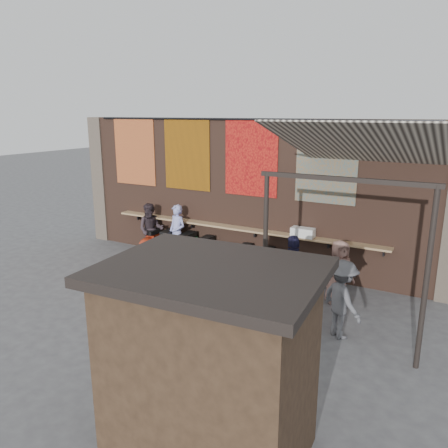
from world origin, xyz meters
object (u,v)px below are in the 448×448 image
(scooter_stool_5, at_px, (243,259))
(scooter_stool_6, at_px, (265,263))
(scooter_stool_3, at_px, (205,251))
(diner_left, at_px, (177,233))
(scooter_stool_1, at_px, (168,245))
(shopper_navy, at_px, (293,276))
(scooter_stool_0, at_px, (152,243))
(scooter_stool_4, at_px, (225,257))
(diner_right, at_px, (151,229))
(shelf_box, at_px, (303,232))
(shopper_tan, at_px, (339,272))
(scooter_stool_2, at_px, (186,248))
(scooter_stool_7, at_px, (287,268))
(shopper_grey, at_px, (342,299))
(market_stall, at_px, (212,371))

(scooter_stool_5, distance_m, scooter_stool_6, 0.64)
(scooter_stool_3, xyz_separation_m, diner_left, (-0.89, -0.03, 0.42))
(scooter_stool_1, height_order, shopper_navy, shopper_navy)
(shopper_navy, bearing_deg, scooter_stool_1, -50.74)
(scooter_stool_0, relative_size, scooter_stool_4, 1.14)
(scooter_stool_0, xyz_separation_m, scooter_stool_5, (3.04, 0.00, -0.01))
(scooter_stool_3, distance_m, diner_right, 1.88)
(shelf_box, relative_size, scooter_stool_4, 0.82)
(scooter_stool_1, distance_m, shopper_tan, 5.20)
(diner_left, bearing_deg, scooter_stool_2, 16.12)
(scooter_stool_2, xyz_separation_m, scooter_stool_7, (3.07, -0.03, -0.06))
(shopper_navy, bearing_deg, shopper_tan, -154.02)
(shopper_grey, bearing_deg, scooter_stool_4, 8.01)
(scooter_stool_2, xyz_separation_m, diner_left, (-0.30, -0.01, 0.40))
(scooter_stool_2, distance_m, scooter_stool_3, 0.60)
(scooter_stool_5, relative_size, scooter_stool_7, 1.06)
(scooter_stool_6, relative_size, diner_right, 0.50)
(scooter_stool_3, distance_m, scooter_stool_6, 1.85)
(shelf_box, distance_m, market_stall, 6.30)
(scooter_stool_0, distance_m, scooter_stool_1, 0.61)
(scooter_stool_6, xyz_separation_m, scooter_stool_7, (0.62, -0.05, -0.02))
(scooter_stool_5, xyz_separation_m, shopper_grey, (3.15, -2.17, 0.39))
(scooter_stool_3, relative_size, shopper_navy, 0.47)
(shopper_grey, xyz_separation_m, market_stall, (-0.61, -3.75, 0.43))
(scooter_stool_1, distance_m, scooter_stool_2, 0.62)
(scooter_stool_0, bearing_deg, scooter_stool_7, -0.23)
(scooter_stool_4, distance_m, shopper_tan, 3.36)
(scooter_stool_7, height_order, shopper_navy, shopper_navy)
(scooter_stool_4, height_order, shopper_navy, shopper_navy)
(shelf_box, bearing_deg, scooter_stool_3, -174.44)
(scooter_stool_0, relative_size, scooter_stool_6, 1.03)
(scooter_stool_3, xyz_separation_m, scooter_stool_4, (0.66, -0.04, -0.05))
(scooter_stool_2, xyz_separation_m, shopper_navy, (3.84, -1.73, 0.46))
(diner_right, bearing_deg, scooter_stool_3, -24.28)
(shopper_navy, bearing_deg, scooter_stool_5, -70.32)
(scooter_stool_0, distance_m, diner_right, 0.40)
(shopper_grey, bearing_deg, scooter_stool_0, 19.04)
(scooter_stool_1, bearing_deg, scooter_stool_3, 2.95)
(scooter_stool_4, height_order, scooter_stool_6, scooter_stool_6)
(scooter_stool_6, relative_size, scooter_stool_7, 1.06)
(scooter_stool_1, distance_m, scooter_stool_4, 1.88)
(market_stall, bearing_deg, scooter_stool_7, 98.60)
(scooter_stool_4, bearing_deg, scooter_stool_0, -179.95)
(market_stall, bearing_deg, scooter_stool_2, 122.64)
(scooter_stool_1, distance_m, market_stall, 7.75)
(scooter_stool_1, height_order, scooter_stool_4, scooter_stool_1)
(diner_left, relative_size, diner_right, 1.04)
(scooter_stool_0, distance_m, shopper_navy, 5.37)
(scooter_stool_3, bearing_deg, diner_right, -178.93)
(scooter_stool_6, distance_m, scooter_stool_7, 0.63)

